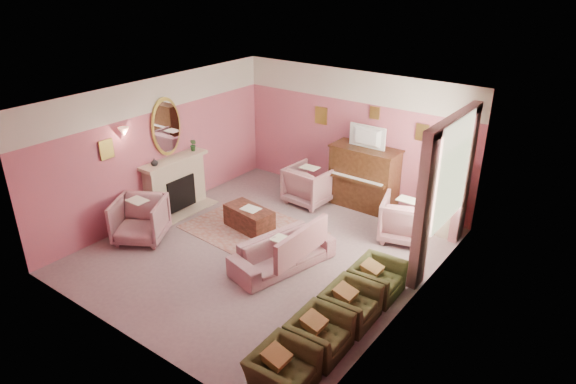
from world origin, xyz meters
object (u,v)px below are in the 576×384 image
Objects in this scene: television at (366,136)px; olive_chair_c at (351,300)px; floral_armchair_front at (140,218)px; floral_armchair_right at (406,217)px; olive_chair_a at (283,365)px; olive_chair_b at (320,330)px; sofa at (283,247)px; coffee_table at (249,219)px; side_table at (448,216)px; piano at (364,178)px; floral_armchair_left at (309,183)px; olive_chair_d at (377,274)px.

television reaches higher than olive_chair_c.
floral_armchair_right is at bearing 37.00° from floral_armchair_front.
olive_chair_c is (0.00, 1.64, 0.00)m from olive_chair_a.
floral_armchair_front is 4.40m from olive_chair_b.
floral_armchair_right reaches higher than sofa.
coffee_table is 1.24× the size of olive_chair_b.
television reaches higher than side_table.
coffee_table is at bearing -150.84° from floral_armchair_right.
olive_chair_c is at bearing 90.00° from olive_chair_b.
television is 0.99× the size of olive_chair_b.
olive_chair_b is at bearing -68.12° from piano.
coffee_table is at bearing -119.75° from piano.
floral_armchair_front is at bearing -116.58° from floral_armchair_left.
floral_armchair_right and floral_armchair_front have the same top height.
television is 0.99× the size of olive_chair_a.
olive_chair_b is (2.75, -3.77, -0.11)m from floral_armchair_left.
floral_armchair_left is (-1.09, 2.39, 0.08)m from sofa.
television is at bearing 108.81° from olive_chair_a.
floral_armchair_front is at bearing -162.61° from sofa.
olive_chair_a is 1.00× the size of olive_chair_c.
sofa is at bearing -65.56° from floral_armchair_left.
olive_chair_a is (3.01, -2.88, 0.12)m from coffee_table.
floral_armchair_left and floral_armchair_front have the same top height.
coffee_table is 2.07m from floral_armchair_front.
coffee_table is 3.84m from side_table.
television reaches higher than floral_armchair_right.
floral_armchair_left and floral_armchair_right have the same top height.
olive_chair_d is at bearing 90.00° from olive_chair_c.
olive_chair_c is at bearing -18.43° from sofa.
floral_armchair_right is at bearing 98.25° from olive_chair_c.
floral_armchair_right is at bearing 101.76° from olive_chair_d.
piano is 1.75× the size of television.
television reaches higher than piano.
floral_armchair_left is 2.95m from side_table.
coffee_table is 1.09× the size of floral_armchair_right.
coffee_table is 0.54× the size of sofa.
floral_armchair_front is 4.57m from olive_chair_a.
television is 0.87× the size of floral_armchair_left.
floral_armchair_right is 1.14× the size of olive_chair_d.
piano reaches higher than floral_armchair_front.
television is at bearing 91.31° from sofa.
side_table reaches higher than coffee_table.
piano reaches higher than olive_chair_d.
olive_chair_d reaches higher than coffee_table.
side_table is at bearing 34.34° from coffee_table.
floral_armchair_right is (1.34, -0.78, -0.19)m from piano.
piano is at bearing 177.74° from side_table.
floral_armchair_right is at bearing 96.35° from olive_chair_b.
olive_chair_c is at bearing -92.71° from side_table.
olive_chair_a and olive_chair_d have the same top height.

